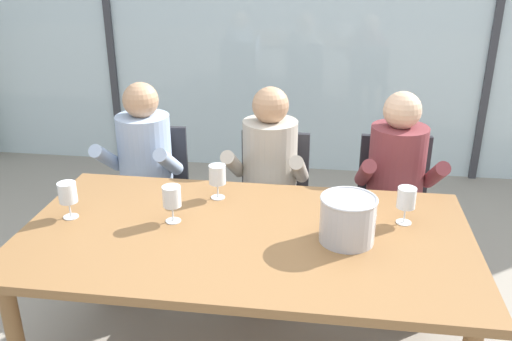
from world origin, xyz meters
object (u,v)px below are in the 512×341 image
chair_left_of_center (272,193)px  person_pale_blue_shirt (141,170)px  chair_near_curtain (153,187)px  wine_glass_center_pour (68,194)px  chair_center (394,198)px  wine_glass_by_left_taster (217,176)px  ice_bucket_primary (348,219)px  wine_glass_near_bucket (172,197)px  wine_glass_by_right_taster (406,199)px  dining_table (245,247)px  person_maroon_top (397,184)px  person_beige_jumper (267,177)px

chair_left_of_center → person_pale_blue_shirt: (-0.77, -0.14, 0.17)m
chair_near_curtain → wine_glass_center_pour: (-0.08, -0.90, 0.37)m
chair_center → wine_glass_by_left_taster: size_ratio=5.00×
ice_bucket_primary → wine_glass_near_bucket: bearing=175.3°
chair_near_curtain → person_pale_blue_shirt: bearing=-102.7°
ice_bucket_primary → wine_glass_near_bucket: 0.79m
wine_glass_by_right_taster → person_pale_blue_shirt: bearing=157.1°
wine_glass_center_pour → dining_table: bearing=-2.0°
chair_left_of_center → ice_bucket_primary: ice_bucket_primary is taller
person_maroon_top → wine_glass_by_left_taster: bearing=-156.5°
chair_near_curtain → wine_glass_by_left_taster: 0.90m
chair_near_curtain → wine_glass_center_pour: size_ratio=5.00×
chair_left_of_center → wine_glass_near_bucket: bearing=-108.5°
dining_table → chair_center: size_ratio=2.29×
wine_glass_by_left_taster → wine_glass_center_pour: size_ratio=1.00×
chair_left_of_center → person_beige_jumper: bearing=-92.4°
person_maroon_top → wine_glass_by_right_taster: 0.65m
person_pale_blue_shirt → wine_glass_center_pour: size_ratio=6.83×
chair_near_curtain → chair_left_of_center: same height
person_pale_blue_shirt → wine_glass_by_left_taster: 0.77m
dining_table → wine_glass_by_left_taster: size_ratio=11.43×
person_pale_blue_shirt → wine_glass_by_right_taster: bearing=-20.9°
ice_bucket_primary → wine_glass_by_left_taster: size_ratio=1.39×
chair_left_of_center → ice_bucket_primary: (0.42, -0.95, 0.35)m
person_beige_jumper → ice_bucket_primary: (0.44, -0.81, 0.18)m
chair_center → wine_glass_by_left_taster: wine_glass_by_left_taster is taller
person_pale_blue_shirt → wine_glass_by_left_taster: size_ratio=6.83×
chair_center → person_pale_blue_shirt: 1.53m
ice_bucket_primary → wine_glass_near_bucket: size_ratio=1.39×
chair_left_of_center → chair_center: (0.74, 0.03, 0.00)m
wine_glass_near_bucket → dining_table: bearing=-9.4°
chair_center → wine_glass_center_pour: size_ratio=5.00×
person_beige_jumper → wine_glass_near_bucket: size_ratio=6.83×
ice_bucket_primary → dining_table: bearing=178.9°
wine_glass_by_right_taster → person_beige_jumper: bearing=138.6°
person_maroon_top → ice_bucket_primary: person_maroon_top is taller
wine_glass_center_pour → wine_glass_by_right_taster: 1.54m
person_pale_blue_shirt → wine_glass_center_pour: 0.80m
person_maroon_top → chair_center: bearing=82.1°
dining_table → person_pale_blue_shirt: (-0.76, 0.81, -0.00)m
person_pale_blue_shirt → wine_glass_by_left_taster: bearing=-38.0°
wine_glass_near_bucket → wine_glass_center_pour: (-0.48, -0.03, -0.00)m
person_maroon_top → wine_glass_by_right_taster: person_maroon_top is taller
person_maroon_top → person_beige_jumper: bearing=176.4°
chair_near_curtain → chair_center: same height
wine_glass_center_pour → chair_left_of_center: bearing=47.4°
chair_center → ice_bucket_primary: 1.09m
wine_glass_by_left_taster → chair_near_curtain: bearing=132.4°
person_pale_blue_shirt → person_maroon_top: bearing=2.0°
chair_near_curtain → wine_glass_center_pour: 0.98m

